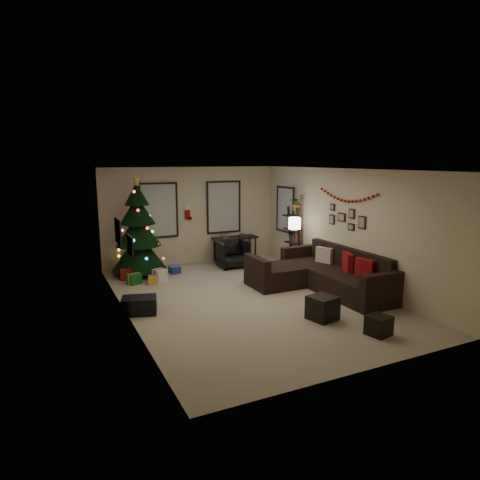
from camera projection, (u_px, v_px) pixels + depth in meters
name	position (u px, v px, depth m)	size (l,w,h in m)	color
floor	(248.00, 298.00, 8.96)	(7.00, 7.00, 0.00)	tan
ceiling	(248.00, 170.00, 8.45)	(7.00, 7.00, 0.00)	white
wall_back	(192.00, 216.00, 11.81)	(5.00, 5.00, 0.00)	beige
wall_front	(366.00, 278.00, 5.61)	(5.00, 5.00, 0.00)	beige
wall_left	(125.00, 246.00, 7.64)	(7.00, 7.00, 0.00)	beige
wall_right	(345.00, 227.00, 9.77)	(7.00, 7.00, 0.00)	beige
window_back_left	(159.00, 210.00, 11.34)	(1.05, 0.06, 1.50)	#728CB2
window_back_right	(224.00, 207.00, 12.14)	(1.05, 0.06, 1.50)	#728CB2
window_right_wall	(286.00, 210.00, 11.98)	(0.06, 0.90, 1.30)	#728CB2
christmas_tree	(138.00, 234.00, 10.65)	(1.37, 1.37, 2.54)	black
presents	(149.00, 275.00, 10.27)	(1.50, 1.01, 0.30)	maroon
sofa	(321.00, 276.00, 9.57)	(2.13, 3.08, 0.93)	black
pillow_red_a	(365.00, 269.00, 8.85)	(0.12, 0.43, 0.43)	maroon
pillow_red_b	(348.00, 263.00, 9.33)	(0.13, 0.47, 0.47)	maroon
pillow_cream	(324.00, 256.00, 10.09)	(0.12, 0.41, 0.41)	beige
ottoman_near	(323.00, 308.00, 7.75)	(0.46, 0.46, 0.44)	black
ottoman_far	(379.00, 325.00, 7.07)	(0.35, 0.35, 0.33)	black
desk	(235.00, 240.00, 12.20)	(1.30, 0.46, 0.70)	black
desk_chair	(232.00, 254.00, 11.51)	(0.73, 0.68, 0.75)	black
bookshelf	(294.00, 238.00, 11.40)	(0.30, 0.49, 1.66)	black
potted_plant	(297.00, 200.00, 11.12)	(0.50, 0.43, 0.56)	#4C4C4C
floor_lamp	(295.00, 227.00, 10.68)	(0.31, 0.31, 1.46)	black
art_map	(118.00, 232.00, 8.32)	(0.04, 0.60, 0.50)	black
art_abstract	(130.00, 246.00, 7.30)	(0.04, 0.45, 0.35)	black
gallery	(346.00, 218.00, 9.65)	(0.03, 1.25, 0.54)	black
garland	(347.00, 196.00, 9.53)	(0.08, 1.90, 0.30)	#A5140C
stocking_left	(188.00, 213.00, 11.68)	(0.20, 0.05, 0.36)	#990F0C
stocking_right	(198.00, 214.00, 11.93)	(0.20, 0.05, 0.36)	#990F0C
storage_bin	(139.00, 305.00, 8.05)	(0.65, 0.43, 0.32)	black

